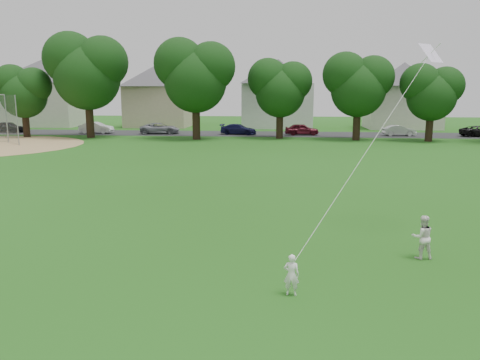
# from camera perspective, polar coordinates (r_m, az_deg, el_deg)

# --- Properties ---
(ground) EXTENTS (160.00, 160.00, 0.00)m
(ground) POSITION_cam_1_polar(r_m,az_deg,el_deg) (11.69, 0.12, -13.03)
(ground) COLOR #1F5212
(ground) RESTS_ON ground
(street) EXTENTS (90.00, 7.00, 0.01)m
(street) POSITION_cam_1_polar(r_m,az_deg,el_deg) (52.87, 4.38, 5.61)
(street) COLOR #2D2D30
(street) RESTS_ON ground
(toddler) EXTENTS (0.39, 0.28, 1.01)m
(toddler) POSITION_cam_1_polar(r_m,az_deg,el_deg) (11.19, 6.29, -11.41)
(toddler) COLOR white
(toddler) RESTS_ON ground
(older_boy) EXTENTS (0.67, 0.55, 1.27)m
(older_boy) POSITION_cam_1_polar(r_m,az_deg,el_deg) (14.37, 21.34, -6.50)
(older_boy) COLOR white
(older_boy) RESTS_ON ground
(kite) EXTENTS (2.73, 3.37, 8.98)m
(kite) POSITION_cam_1_polar(r_m,az_deg,el_deg) (13.56, 15.88, 4.49)
(kite) COLOR white
(kite) RESTS_ON ground
(tree_row) EXTENTS (83.50, 8.43, 10.93)m
(tree_row) POSITION_cam_1_polar(r_m,az_deg,el_deg) (46.43, 3.68, 12.76)
(tree_row) COLOR black
(tree_row) RESTS_ON ground
(parked_cars) EXTENTS (56.65, 2.62, 1.28)m
(parked_cars) POSITION_cam_1_polar(r_m,az_deg,el_deg) (52.17, -1.30, 6.24)
(parked_cars) COLOR black
(parked_cars) RESTS_ON ground
(house_row) EXTENTS (77.22, 14.09, 10.63)m
(house_row) POSITION_cam_1_polar(r_m,az_deg,el_deg) (62.75, 2.26, 11.16)
(house_row) COLOR beige
(house_row) RESTS_ON ground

